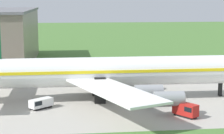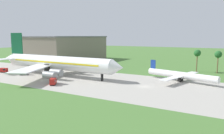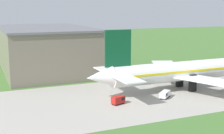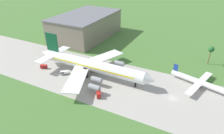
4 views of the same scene
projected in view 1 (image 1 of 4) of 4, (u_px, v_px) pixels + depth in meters
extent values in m
cylinder|color=white|center=(112.00, 71.00, 90.54)|extent=(60.36, 6.50, 6.50)
cube|color=yellow|center=(112.00, 69.00, 90.46)|extent=(51.31, 6.63, 0.65)
cube|color=white|center=(113.00, 90.00, 77.36)|extent=(17.93, 28.17, 0.44)
cube|color=white|center=(100.00, 67.00, 103.78)|extent=(17.93, 28.17, 0.44)
cylinder|color=gray|center=(149.00, 92.00, 84.17)|extent=(5.85, 2.92, 2.92)
cylinder|color=gray|center=(169.00, 99.00, 78.10)|extent=(5.85, 2.92, 2.92)
cylinder|color=gray|center=(136.00, 77.00, 99.44)|extent=(5.85, 2.92, 2.92)
cylinder|color=gray|center=(141.00, 72.00, 106.10)|extent=(5.85, 2.92, 2.92)
cube|color=black|center=(220.00, 84.00, 93.98)|extent=(0.70, 0.90, 5.68)
cube|color=black|center=(100.00, 91.00, 87.28)|extent=(2.40, 1.20, 5.68)
cube|color=black|center=(97.00, 84.00, 94.28)|extent=(2.40, 1.20, 5.68)
cube|color=black|center=(41.00, 108.00, 83.55)|extent=(4.38, 4.05, 0.40)
cube|color=white|center=(41.00, 103.00, 83.37)|extent=(5.07, 4.67, 1.66)
cube|color=black|center=(36.00, 103.00, 82.37)|extent=(2.63, 2.67, 0.90)
cube|color=black|center=(185.00, 116.00, 77.73)|extent=(3.89, 4.52, 0.40)
cube|color=#B21E19|center=(185.00, 109.00, 77.51)|extent=(4.48, 5.25, 2.25)
cube|color=black|center=(191.00, 109.00, 76.43)|extent=(2.67, 2.60, 0.90)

